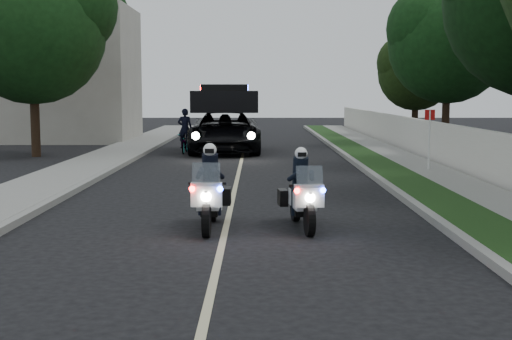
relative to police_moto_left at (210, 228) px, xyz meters
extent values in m
plane|color=black|center=(0.30, -2.22, 0.00)|extent=(120.00, 120.00, 0.00)
cube|color=gray|center=(4.40, 7.78, 0.07)|extent=(0.20, 60.00, 0.15)
cube|color=#193814|center=(5.10, 7.78, 0.08)|extent=(1.20, 60.00, 0.16)
cube|color=gray|center=(6.40, 7.78, 0.08)|extent=(1.40, 60.00, 0.16)
cube|color=beige|center=(7.40, 7.78, 0.75)|extent=(0.22, 60.00, 1.50)
cube|color=gray|center=(-3.80, 7.78, 0.07)|extent=(0.20, 60.00, 0.15)
cube|color=gray|center=(-4.90, 7.78, 0.08)|extent=(2.00, 60.00, 0.16)
cube|color=#A8A396|center=(-9.70, 23.78, 3.50)|extent=(8.00, 6.00, 7.00)
cube|color=#BFB78C|center=(0.30, 7.78, 0.00)|extent=(0.12, 50.00, 0.01)
imported|color=black|center=(-0.49, 16.73, 0.00)|extent=(3.16, 6.48, 3.10)
imported|color=black|center=(-2.17, 16.39, 0.00)|extent=(0.58, 1.58, 0.82)
imported|color=black|center=(-2.17, 16.39, 0.00)|extent=(0.63, 0.44, 1.69)
camera|label=1|loc=(0.90, -12.83, 2.56)|focal=48.33mm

